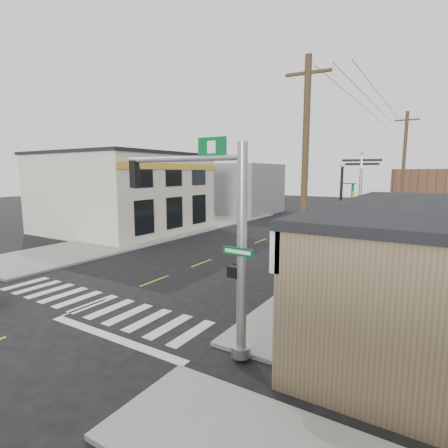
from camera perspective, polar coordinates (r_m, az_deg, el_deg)
The scene contains 19 objects.
ground at distance 15.30m, azimuth -21.73°, elevation -12.50°, with size 140.00×140.00×0.00m, color black.
sidewalk_right at distance 22.16m, azimuth 23.98°, elevation -6.02°, with size 6.00×38.00×0.13m, color gray.
sidewalk_left at distance 30.18m, azimuth -12.17°, elevation -1.79°, with size 6.00×38.00×0.13m, color gray.
center_line at distance 20.78m, azimuth -3.69°, elevation -6.39°, with size 0.12×56.00×0.01m, color gold.
crosswalk at distance 15.52m, azimuth -20.52°, elevation -12.11°, with size 11.00×2.20×0.01m, color silver.
left_building at distance 33.35m, azimuth -16.14°, elevation 4.80°, with size 12.00×12.00×6.80m, color beige.
bldg_distant_right at distance 38.45m, azimuth 32.18°, elevation 3.38°, with size 8.00×10.00×5.60m, color brown.
bldg_distant_left at distance 46.34m, azimuth 2.39°, elevation 5.79°, with size 9.00×10.00×6.40m, color gray.
traffic_signal_pole at distance 9.79m, azimuth -0.80°, elevation -0.50°, with size 4.85×0.38×6.14m.
guide_sign at distance 16.41m, azimuth 18.88°, elevation -3.70°, with size 1.65×0.14×2.88m.
fire_hydrant at distance 16.27m, azimuth 11.11°, elevation -9.04°, with size 0.20×0.20×0.63m.
ped_crossing_sign at distance 19.95m, azimuth 18.11°, elevation -1.98°, with size 0.97×0.07×2.49m.
lamp_post at distance 20.03m, azimuth 18.65°, elevation 2.70°, with size 0.75×0.59×5.76m.
dance_center_sign at distance 25.39m, azimuth 21.46°, elevation 7.36°, with size 3.09×0.19×6.57m.
bare_tree at distance 12.23m, azimuth 21.09°, elevation 1.17°, with size 2.39×2.39×4.77m.
shrub_front at distance 14.64m, azimuth 16.27°, elevation -10.41°, with size 1.43×1.43×1.07m, color #133613.
shrub_back at distance 18.41m, azimuth 26.55°, elevation -7.43°, with size 1.15×1.15×0.86m, color black.
utility_pole_near at distance 12.94m, azimuth 12.98°, elevation 6.09°, with size 1.59×0.24×9.17m.
utility_pole_far at distance 30.31m, azimuth 27.17°, elevation 7.12°, with size 1.69×0.25×9.72m.
Camera 1 is at (11.66, -8.36, 5.30)m, focal length 28.00 mm.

